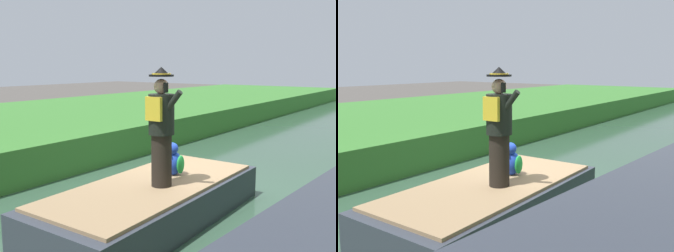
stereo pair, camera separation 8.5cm
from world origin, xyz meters
The scene contains 5 objects.
ground_plane centered at (0.00, 0.00, 0.00)m, with size 80.00×80.00×0.00m, color #4C4742.
canal_water centered at (0.00, 0.00, 0.05)m, with size 6.04×48.00×0.10m, color #33513D.
boat centered at (0.00, -1.30, 0.40)m, with size 1.91×4.25×0.61m.
person_pirate centered at (0.20, -1.32, 1.64)m, with size 0.61×0.42×1.85m.
parrot_plush centered at (-0.01, -0.70, 0.95)m, with size 0.36×0.35×0.57m.
Camera 2 is at (3.88, -6.01, 2.59)m, focal length 42.03 mm.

